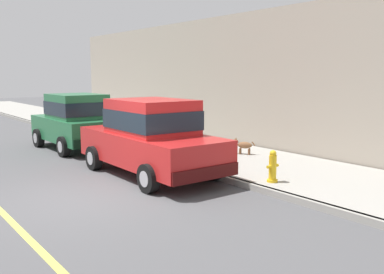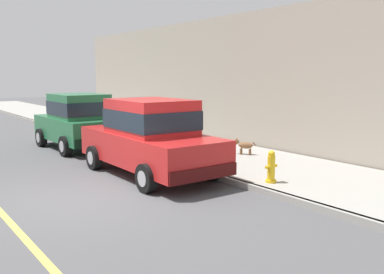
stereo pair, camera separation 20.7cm
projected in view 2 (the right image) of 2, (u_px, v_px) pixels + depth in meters
The scene contains 9 objects.
ground_plane at pixel (83, 197), 8.78m from camera, with size 80.00×80.00×0.00m, color #4C4C4F.
curb at pixel (203, 173), 10.65m from camera, with size 0.16×64.00×0.14m, color gray.
sidewalk at pixel (254, 164), 11.71m from camera, with size 3.60×64.00×0.14m, color #99968E.
lane_centre_line at pixel (0, 212), 7.83m from camera, with size 0.12×57.60×0.01m, color #E0D64C.
car_red_sedan at pixel (150, 137), 10.57m from camera, with size 2.07×4.62×1.92m.
car_green_hatchback at pixel (78, 120), 14.33m from camera, with size 1.99×3.82×1.88m.
dog_brown at pixel (243, 145), 12.68m from camera, with size 0.47×0.66×0.49m.
fire_hydrant at pixel (271, 168), 9.37m from camera, with size 0.34×0.24×0.72m.
building_facade at pixel (209, 80), 16.30m from camera, with size 0.50×20.00×4.59m, color #9E9384.
Camera 2 is at (-3.23, -8.18, 2.53)m, focal length 39.45 mm.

